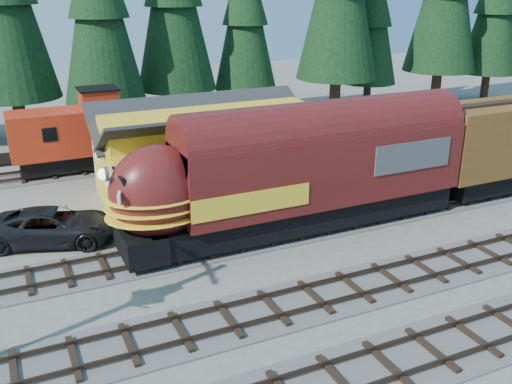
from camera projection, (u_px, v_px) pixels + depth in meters
name	position (u px, v px, depth m)	size (l,w,h in m)	color
ground	(303.00, 274.00, 23.89)	(120.00, 120.00, 0.00)	#6B665B
track_siding	(427.00, 204.00, 31.22)	(68.00, 3.20, 0.33)	#4C4947
track_spur	(19.00, 178.00, 35.22)	(32.00, 3.20, 0.33)	#4C4947
depot	(212.00, 144.00, 31.78)	(12.80, 7.00, 5.30)	yellow
conifer_backdrop	(214.00, 0.00, 43.39)	(80.61, 22.23, 16.86)	black
locomotive	(287.00, 179.00, 26.83)	(17.74, 3.53, 4.82)	black
caboose	(88.00, 134.00, 36.12)	(9.29, 2.69, 4.83)	black
pickup_truck_a	(53.00, 226.00, 26.51)	(2.74, 5.94, 1.65)	black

